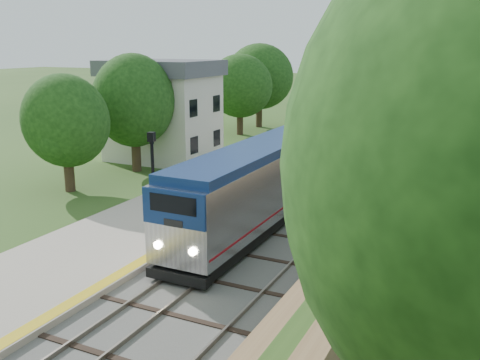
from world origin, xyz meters
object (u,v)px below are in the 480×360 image
at_px(lamppost_far, 154,188).
at_px(signal_gantry, 420,86).
at_px(station_building, 162,110).
at_px(signal_farside, 405,153).
at_px(train, 409,101).

bearing_deg(lamppost_far, signal_gantry, 81.12).
bearing_deg(signal_gantry, station_building, -123.38).
height_order(lamppost_far, signal_farside, signal_farside).
xyz_separation_m(lamppost_far, signal_farside, (10.10, 8.96, 0.97)).
relative_size(station_building, lamppost_far, 1.76).
relative_size(train, lamppost_far, 22.90).
relative_size(lamppost_far, signal_farside, 0.88).
height_order(train, lamppost_far, lamppost_far).
bearing_deg(lamppost_far, station_building, 122.57).
xyz_separation_m(station_building, signal_gantry, (16.47, 24.99, 0.73)).
xyz_separation_m(signal_gantry, signal_farside, (3.73, -31.84, -1.28)).
xyz_separation_m(station_building, lamppost_far, (10.10, -15.80, -1.52)).
distance_m(signal_gantry, signal_farside, 32.08).
distance_m(station_building, train, 37.80).
distance_m(station_building, signal_gantry, 29.94).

